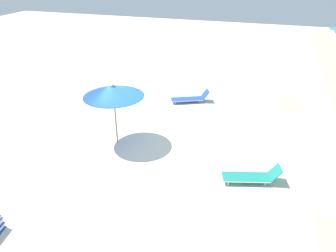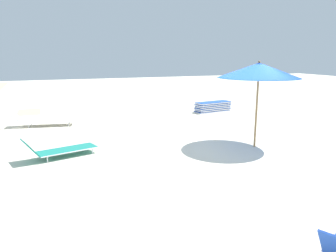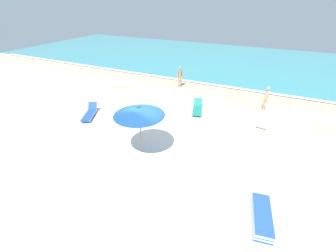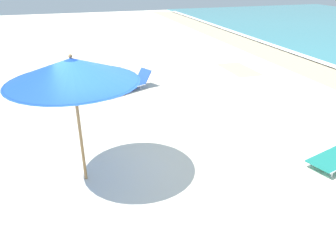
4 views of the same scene
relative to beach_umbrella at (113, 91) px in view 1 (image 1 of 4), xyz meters
The scene contains 4 objects.
ground_plane 2.56m from the beach_umbrella, 90.30° to the left, with size 60.00×60.00×0.16m.
beach_umbrella is the anchor object (origin of this frame).
sun_lounger_beside_umbrella 5.88m from the beach_umbrella, 159.98° to the left, with size 1.41×2.08×0.63m.
sun_lounger_near_water_left 6.13m from the beach_umbrella, 79.75° to the left, with size 1.12×2.05×0.62m.
Camera 1 is at (10.78, 4.83, 7.03)m, focal length 35.00 mm.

